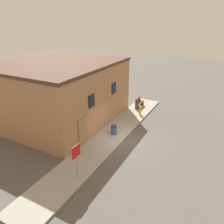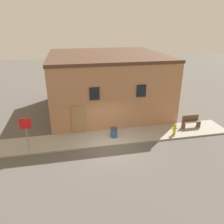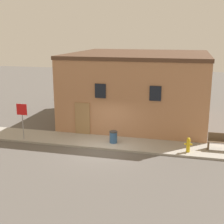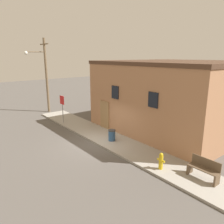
# 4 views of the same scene
# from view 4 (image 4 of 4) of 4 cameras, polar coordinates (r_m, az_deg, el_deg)

# --- Properties ---
(ground_plane) EXTENTS (80.00, 80.00, 0.00)m
(ground_plane) POSITION_cam_4_polar(r_m,az_deg,el_deg) (14.16, -4.38, -8.35)
(ground_plane) COLOR #56514C
(sidewalk) EXTENTS (17.96, 2.27, 0.12)m
(sidewalk) POSITION_cam_4_polar(r_m,az_deg,el_deg) (14.75, -0.73, -7.08)
(sidewalk) COLOR #9E998E
(sidewalk) RESTS_ON ground
(brick_building) EXTENTS (9.89, 9.52, 5.12)m
(brick_building) POSITION_cam_4_polar(r_m,az_deg,el_deg) (17.57, 16.50, 4.32)
(brick_building) COLOR #A87551
(brick_building) RESTS_ON ground
(fire_hydrant) EXTENTS (0.43, 0.20, 0.84)m
(fire_hydrant) POSITION_cam_4_polar(r_m,az_deg,el_deg) (11.08, 12.66, -12.38)
(fire_hydrant) COLOR gold
(fire_hydrant) RESTS_ON sidewalk
(stop_sign) EXTENTS (0.69, 0.06, 2.24)m
(stop_sign) POSITION_cam_4_polar(r_m,az_deg,el_deg) (18.14, -12.88, 2.07)
(stop_sign) COLOR gray
(stop_sign) RESTS_ON sidewalk
(bench) EXTENTS (1.36, 0.44, 0.95)m
(bench) POSITION_cam_4_polar(r_m,az_deg,el_deg) (10.85, 22.85, -13.63)
(bench) COLOR brown
(bench) RESTS_ON sidewalk
(trash_bin) EXTENTS (0.48, 0.48, 0.72)m
(trash_bin) POSITION_cam_4_polar(r_m,az_deg,el_deg) (14.24, -0.04, -6.07)
(trash_bin) COLOR #2D517F
(trash_bin) RESTS_ON sidewalk
(utility_pole) EXTENTS (1.80, 2.04, 7.11)m
(utility_pole) POSITION_cam_4_polar(r_m,az_deg,el_deg) (22.33, -17.16, 9.80)
(utility_pole) COLOR brown
(utility_pole) RESTS_ON ground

